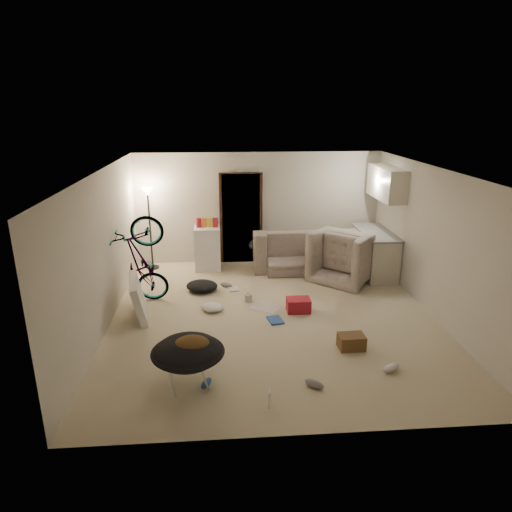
{
  "coord_description": "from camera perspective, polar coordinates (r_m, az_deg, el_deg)",
  "views": [
    {
      "loc": [
        -0.85,
        -7.11,
        3.48
      ],
      "look_at": [
        -0.24,
        0.6,
        0.91
      ],
      "focal_mm": 32.0,
      "sensor_mm": 36.0,
      "label": 1
    }
  ],
  "objects": [
    {
      "name": "drink_case_a",
      "position": [
        7.09,
        11.83,
        -10.43
      ],
      "size": [
        0.39,
        0.29,
        0.22
      ],
      "primitive_type": "cube",
      "rotation": [
        0.0,
        0.0,
        0.03
      ],
      "color": "brown",
      "rests_on": "floor"
    },
    {
      "name": "newspaper",
      "position": [
        8.29,
        1.11,
        -6.4
      ],
      "size": [
        0.64,
        0.6,
        0.01
      ],
      "primitive_type": "cube",
      "rotation": [
        0.0,
        0.0,
        1.03
      ],
      "color": "beige",
      "rests_on": "floor"
    },
    {
      "name": "floor",
      "position": [
        7.97,
        2.11,
        -7.59
      ],
      "size": [
        5.5,
        6.0,
        0.02
      ],
      "primitive_type": "cube",
      "color": "beige",
      "rests_on": "ground"
    },
    {
      "name": "ceiling",
      "position": [
        7.23,
        2.34,
        10.67
      ],
      "size": [
        5.5,
        6.0,
        0.02
      ],
      "primitive_type": "cube",
      "color": "white",
      "rests_on": "wall_back"
    },
    {
      "name": "kitchen_counter",
      "position": [
        10.15,
        14.59,
        0.36
      ],
      "size": [
        0.6,
        1.5,
        0.88
      ],
      "primitive_type": "cube",
      "color": "beige",
      "rests_on": "floor"
    },
    {
      "name": "tv_box",
      "position": [
        8.09,
        -14.5,
        -5.08
      ],
      "size": [
        0.45,
        1.05,
        0.69
      ],
      "primitive_type": "cube",
      "rotation": [
        0.0,
        -0.21,
        0.19
      ],
      "color": "silver",
      "rests_on": "floor"
    },
    {
      "name": "shoe_3",
      "position": [
        6.17,
        7.32,
        -15.56
      ],
      "size": [
        0.28,
        0.26,
        0.1
      ],
      "primitive_type": "ellipsoid",
      "rotation": [
        0.0,
        0.0,
        -0.71
      ],
      "color": "slate",
      "rests_on": "floor"
    },
    {
      "name": "bicycle",
      "position": [
        8.57,
        -13.95,
        -2.9
      ],
      "size": [
        1.7,
        0.74,
        0.98
      ],
      "primitive_type": "imported",
      "rotation": [
        0.0,
        -0.17,
        1.57
      ],
      "color": "black",
      "rests_on": "floor"
    },
    {
      "name": "book_asset",
      "position": [
        5.78,
        1.64,
        -18.52
      ],
      "size": [
        0.24,
        0.19,
        0.02
      ],
      "primitive_type": "imported",
      "rotation": [
        0.0,
        0.0,
        1.37
      ],
      "color": "#A41828",
      "rests_on": "floor"
    },
    {
      "name": "armchair",
      "position": [
        9.74,
        11.49,
        -0.49
      ],
      "size": [
        1.58,
        1.57,
        0.78
      ],
      "primitive_type": "imported",
      "rotation": [
        0.0,
        0.0,
        2.4
      ],
      "color": "#3C443C",
      "rests_on": "floor"
    },
    {
      "name": "snack_box_2",
      "position": [
        9.98,
        -5.78,
        3.91
      ],
      "size": [
        0.11,
        0.08,
        0.3
      ],
      "primitive_type": "cube",
      "rotation": [
        0.0,
        0.0,
        -0.15
      ],
      "color": "gold",
      "rests_on": "mini_fridge"
    },
    {
      "name": "sofa",
      "position": [
        10.23,
        5.98,
        0.37
      ],
      "size": [
        2.28,
        0.9,
        0.66
      ],
      "primitive_type": "imported",
      "rotation": [
        0.0,
        0.0,
        3.15
      ],
      "color": "#3C443C",
      "rests_on": "floor"
    },
    {
      "name": "counter_top",
      "position": [
        10.02,
        14.79,
        2.86
      ],
      "size": [
        0.64,
        1.54,
        0.04
      ],
      "primitive_type": "cube",
      "color": "gray",
      "rests_on": "kitchen_counter"
    },
    {
      "name": "shoe_1",
      "position": [
        9.17,
        -3.76,
        -3.61
      ],
      "size": [
        0.28,
        0.22,
        0.1
      ],
      "primitive_type": "ellipsoid",
      "rotation": [
        0.0,
        0.0,
        -0.5
      ],
      "color": "slate",
      "rests_on": "floor"
    },
    {
      "name": "snack_box_0",
      "position": [
        9.99,
        -7.16,
        3.87
      ],
      "size": [
        0.12,
        0.1,
        0.3
      ],
      "primitive_type": "cube",
      "rotation": [
        0.0,
        0.0,
        0.33
      ],
      "color": "#A41828",
      "rests_on": "mini_fridge"
    },
    {
      "name": "shoe_2",
      "position": [
        6.18,
        -6.22,
        -15.52
      ],
      "size": [
        0.19,
        0.26,
        0.09
      ],
      "primitive_type": "ellipsoid",
      "rotation": [
        0.0,
        0.0,
        1.15
      ],
      "color": "#2D53A2",
      "rests_on": "floor"
    },
    {
      "name": "juicer",
      "position": [
        8.5,
        -0.97,
        -5.16
      ],
      "size": [
        0.14,
        0.14,
        0.21
      ],
      "color": "beige",
      "rests_on": "floor"
    },
    {
      "name": "snack_box_3",
      "position": [
        9.98,
        -5.09,
        3.93
      ],
      "size": [
        0.11,
        0.09,
        0.3
      ],
      "primitive_type": "cube",
      "rotation": [
        0.0,
        0.0,
        -0.26
      ],
      "color": "#A41828",
      "rests_on": "mini_fridge"
    },
    {
      "name": "doorway",
      "position": [
        10.39,
        -1.89,
        4.69
      ],
      "size": [
        0.85,
        0.1,
        2.04
      ],
      "primitive_type": "cube",
      "color": "black",
      "rests_on": "floor"
    },
    {
      "name": "wall_right",
      "position": [
        8.28,
        21.55,
        1.46
      ],
      "size": [
        0.02,
        6.0,
        2.5
      ],
      "primitive_type": "cube",
      "color": "beige",
      "rests_on": "floor"
    },
    {
      "name": "door_trim",
      "position": [
        10.36,
        -1.88,
        4.65
      ],
      "size": [
        0.97,
        0.04,
        2.1
      ],
      "primitive_type": "cube",
      "color": "#332012",
      "rests_on": "floor"
    },
    {
      "name": "shoe_4",
      "position": [
        6.69,
        16.53,
        -13.23
      ],
      "size": [
        0.32,
        0.25,
        0.11
      ],
      "primitive_type": "ellipsoid",
      "rotation": [
        0.0,
        0.0,
        0.52
      ],
      "color": "white",
      "rests_on": "floor"
    },
    {
      "name": "mini_fridge",
      "position": [
        10.13,
        -6.08,
        1.02
      ],
      "size": [
        0.57,
        0.57,
        0.95
      ],
      "primitive_type": "cube",
      "rotation": [
        0.0,
        0.0,
        0.01
      ],
      "color": "white",
      "rests_on": "floor"
    },
    {
      "name": "clothes_lump_a",
      "position": [
        9.03,
        -6.77,
        -3.74
      ],
      "size": [
        0.74,
        0.67,
        0.2
      ],
      "primitive_type": "ellipsoid",
      "rotation": [
        0.0,
        0.0,
        -0.27
      ],
      "color": "black",
      "rests_on": "floor"
    },
    {
      "name": "book_white",
      "position": [
        9.06,
        -2.85,
        -4.13
      ],
      "size": [
        0.22,
        0.26,
        0.02
      ],
      "primitive_type": "cube",
      "rotation": [
        0.0,
        0.0,
        0.13
      ],
      "color": "silver",
      "rests_on": "floor"
    },
    {
      "name": "wall_back",
      "position": [
        10.4,
        0.3,
        6.01
      ],
      "size": [
        5.5,
        0.02,
        2.5
      ],
      "primitive_type": "cube",
      "color": "beige",
      "rests_on": "floor"
    },
    {
      "name": "wall_left",
      "position": [
        7.7,
        -18.65,
        0.56
      ],
      "size": [
        0.02,
        6.0,
        2.5
      ],
      "primitive_type": "cube",
      "color": "beige",
      "rests_on": "floor"
    },
    {
      "name": "kitchen_uppers",
      "position": [
        9.85,
        16.02,
        8.76
      ],
      "size": [
        0.38,
        1.4,
        0.65
      ],
      "primitive_type": "cube",
      "color": "beige",
      "rests_on": "wall_right"
    },
    {
      "name": "wall_front",
      "position": [
        4.75,
        6.45,
        -9.74
      ],
      "size": [
        5.5,
        0.02,
        2.5
      ],
      "primitive_type": "cube",
      "color": "beige",
      "rests_on": "floor"
    },
    {
      "name": "hoodie",
      "position": [
        5.91,
        -8.09,
        -11.0
      ],
      "size": [
        0.52,
        0.45,
        0.22
      ],
      "primitive_type": "ellipsoid",
      "rotation": [
        0.0,
        0.0,
        0.11
      ],
      "color": "#52381C",
      "rests_on": "saucer_chair"
    },
    {
      "name": "saucer_chair",
      "position": [
        6.04,
        -8.47,
        -12.5
      ],
      "size": [
        0.94,
        0.94,
        0.67
      ],
      "color": "silver",
      "rests_on": "floor"
    },
    {
      "name": "floor_lamp",
      "position": [
        10.12,
        -13.25,
        5.51
      ],
      "size": [
        0.28,
        0.28,
        1.81
      ],
      "color": "black",
      "rests_on": "floor"
    },
    {
      "name": "clothes_lump_c",
      "position": [
        8.18,
        -5.48,
        -6.4
      ],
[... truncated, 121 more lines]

